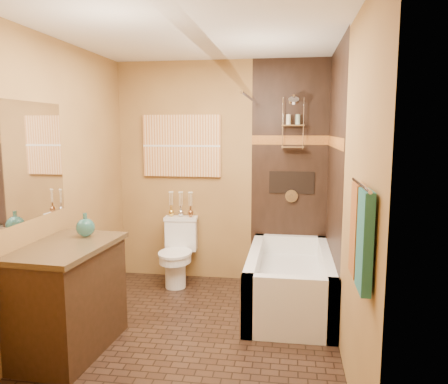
% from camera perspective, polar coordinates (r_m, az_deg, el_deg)
% --- Properties ---
extents(floor, '(3.00, 3.00, 0.00)m').
position_cam_1_polar(floor, '(3.90, -4.01, -18.30)').
color(floor, black).
rests_on(floor, ground).
extents(wall_left, '(0.02, 3.00, 2.50)m').
position_cam_1_polar(wall_left, '(3.97, -21.36, 0.56)').
color(wall_left, '#A67D40').
rests_on(wall_left, floor).
extents(wall_right, '(0.02, 3.00, 2.50)m').
position_cam_1_polar(wall_right, '(3.46, 15.54, -0.22)').
color(wall_right, '#A67D40').
rests_on(wall_right, floor).
extents(wall_back, '(2.40, 0.02, 2.50)m').
position_cam_1_polar(wall_back, '(4.99, -0.37, 2.58)').
color(wall_back, '#A67D40').
rests_on(wall_back, floor).
extents(wall_front, '(2.40, 0.02, 2.50)m').
position_cam_1_polar(wall_front, '(2.11, -13.32, -5.41)').
color(wall_front, '#A67D40').
rests_on(wall_front, floor).
extents(ceiling, '(3.00, 3.00, 0.00)m').
position_cam_1_polar(ceiling, '(3.57, -4.43, 20.48)').
color(ceiling, silver).
rests_on(ceiling, wall_back).
extents(alcove_tile_back, '(0.85, 0.01, 2.50)m').
position_cam_1_polar(alcove_tile_back, '(4.91, 8.57, 2.41)').
color(alcove_tile_back, black).
rests_on(alcove_tile_back, wall_back).
extents(alcove_tile_right, '(0.01, 1.50, 2.50)m').
position_cam_1_polar(alcove_tile_right, '(4.20, 14.18, 1.27)').
color(alcove_tile_right, black).
rests_on(alcove_tile_right, wall_right).
extents(mosaic_band_back, '(0.85, 0.01, 0.10)m').
position_cam_1_polar(mosaic_band_back, '(4.88, 8.66, 6.72)').
color(mosaic_band_back, brown).
rests_on(mosaic_band_back, alcove_tile_back).
extents(mosaic_band_right, '(0.01, 1.50, 0.10)m').
position_cam_1_polar(mosaic_band_right, '(4.17, 14.22, 6.32)').
color(mosaic_band_right, brown).
rests_on(mosaic_band_right, alcove_tile_right).
extents(alcove_niche, '(0.50, 0.01, 0.25)m').
position_cam_1_polar(alcove_niche, '(4.92, 8.84, 1.24)').
color(alcove_niche, black).
rests_on(alcove_niche, alcove_tile_back).
extents(shower_fixtures, '(0.24, 0.33, 1.16)m').
position_cam_1_polar(shower_fixtures, '(4.78, 8.98, 7.23)').
color(shower_fixtures, silver).
rests_on(shower_fixtures, floor).
extents(curtain_rod, '(0.03, 1.55, 0.03)m').
position_cam_1_polar(curtain_rod, '(4.18, 3.51, 12.05)').
color(curtain_rod, silver).
rests_on(curtain_rod, wall_back).
extents(towel_bar, '(0.02, 0.55, 0.02)m').
position_cam_1_polar(towel_bar, '(2.40, 17.47, 0.89)').
color(towel_bar, silver).
rests_on(towel_bar, wall_right).
extents(towel_teal, '(0.05, 0.22, 0.52)m').
position_cam_1_polar(towel_teal, '(2.32, 17.91, -6.14)').
color(towel_teal, '#1F675F').
rests_on(towel_teal, towel_bar).
extents(towel_rust, '(0.05, 0.22, 0.52)m').
position_cam_1_polar(towel_rust, '(2.57, 16.99, -4.72)').
color(towel_rust, '#97571B').
rests_on(towel_rust, towel_bar).
extents(sunset_painting, '(0.90, 0.04, 0.70)m').
position_cam_1_polar(sunset_painting, '(5.03, -5.53, 6.02)').
color(sunset_painting, '#C56B2E').
rests_on(sunset_painting, wall_back).
extents(vanity_mirror, '(0.01, 1.00, 0.90)m').
position_cam_1_polar(vanity_mirror, '(3.63, -24.28, 3.70)').
color(vanity_mirror, white).
rests_on(vanity_mirror, wall_left).
extents(bathtub, '(0.80, 1.50, 0.55)m').
position_cam_1_polar(bathtub, '(4.42, 8.58, -11.97)').
color(bathtub, white).
rests_on(bathtub, floor).
extents(toilet, '(0.39, 0.57, 0.74)m').
position_cam_1_polar(toilet, '(4.98, -6.06, -7.75)').
color(toilet, white).
rests_on(toilet, floor).
extents(vanity, '(0.66, 1.01, 0.86)m').
position_cam_1_polar(vanity, '(3.72, -19.79, -12.86)').
color(vanity, black).
rests_on(vanity, floor).
extents(teal_bottle, '(0.20, 0.20, 0.24)m').
position_cam_1_polar(teal_bottle, '(3.77, -17.66, -4.12)').
color(teal_bottle, '#226761').
rests_on(teal_bottle, vanity).
extents(bud_vases, '(0.29, 0.06, 0.28)m').
position_cam_1_polar(bud_vases, '(5.02, -5.67, -1.51)').
color(bud_vases, gold).
rests_on(bud_vases, toilet).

